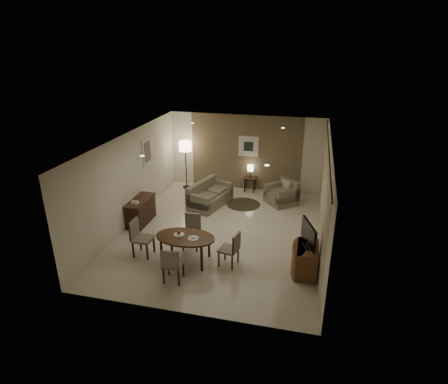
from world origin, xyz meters
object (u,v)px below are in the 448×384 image
(console_desk, at_px, (141,211))
(chair_left, at_px, (143,238))
(tv_cabinet, at_px, (307,260))
(chair_near, at_px, (173,264))
(dining_table, at_px, (186,249))
(side_table, at_px, (250,184))
(armchair, at_px, (282,192))
(floor_lamp, at_px, (186,165))
(chair_far, at_px, (191,232))
(chair_right, at_px, (229,249))
(sofa, at_px, (210,194))

(console_desk, xyz_separation_m, chair_left, (0.85, -1.67, 0.10))
(tv_cabinet, distance_m, chair_near, 3.09)
(dining_table, height_order, side_table, dining_table)
(armchair, relative_size, floor_lamp, 0.52)
(armchair, height_order, side_table, armchair)
(armchair, bearing_deg, chair_far, -71.05)
(console_desk, height_order, floor_lamp, floor_lamp)
(chair_right, relative_size, floor_lamp, 0.50)
(tv_cabinet, height_order, floor_lamp, floor_lamp)
(chair_near, xyz_separation_m, sofa, (-0.31, 4.23, -0.05))
(tv_cabinet, bearing_deg, sofa, 135.09)
(tv_cabinet, xyz_separation_m, side_table, (-2.17, 4.75, -0.09))
(floor_lamp, bearing_deg, side_table, 5.03)
(armchair, distance_m, side_table, 1.48)
(chair_far, xyz_separation_m, sofa, (-0.26, 2.76, -0.06))
(dining_table, relative_size, chair_far, 1.62)
(chair_left, relative_size, chair_right, 1.09)
(dining_table, height_order, chair_near, chair_near)
(chair_near, relative_size, armchair, 0.97)
(chair_left, relative_size, armchair, 1.06)
(tv_cabinet, relative_size, armchair, 1.00)
(dining_table, bearing_deg, chair_near, -90.69)
(dining_table, relative_size, side_table, 2.80)
(tv_cabinet, xyz_separation_m, chair_right, (-1.85, -0.10, 0.09))
(chair_far, bearing_deg, console_desk, 147.44)
(floor_lamp, bearing_deg, console_desk, -97.16)
(tv_cabinet, bearing_deg, floor_lamp, 134.80)
(console_desk, relative_size, chair_left, 1.25)
(tv_cabinet, bearing_deg, side_table, 114.61)
(chair_left, xyz_separation_m, chair_right, (2.19, 0.07, -0.04))
(console_desk, height_order, chair_far, chair_far)
(chair_far, height_order, armchair, chair_far)
(chair_left, height_order, floor_lamp, floor_lamp)
(chair_right, bearing_deg, dining_table, -74.03)
(chair_near, height_order, armchair, chair_near)
(tv_cabinet, distance_m, side_table, 5.22)
(console_desk, distance_m, side_table, 4.23)
(tv_cabinet, relative_size, side_table, 1.72)
(chair_near, distance_m, chair_right, 1.40)
(dining_table, xyz_separation_m, floor_lamp, (-1.60, 4.72, 0.53))
(chair_near, height_order, chair_left, chair_left)
(chair_far, distance_m, floor_lamp, 4.37)
(console_desk, distance_m, chair_right, 3.43)
(sofa, bearing_deg, floor_lamp, 60.22)
(chair_left, height_order, sofa, chair_left)
(console_desk, bearing_deg, sofa, 46.20)
(chair_near, xyz_separation_m, chair_left, (-1.12, 0.84, 0.04))
(tv_cabinet, height_order, sofa, sofa)
(console_desk, height_order, armchair, armchair)
(console_desk, distance_m, chair_far, 2.17)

